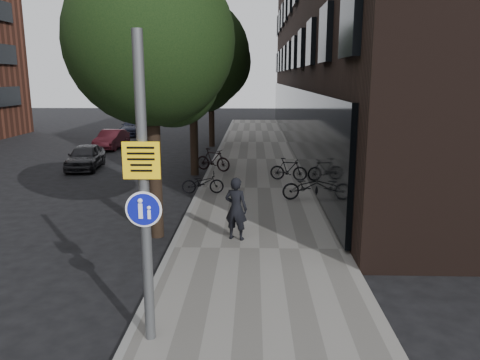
{
  "coord_description": "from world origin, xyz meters",
  "views": [
    {
      "loc": [
        0.08,
        -7.92,
        4.38
      ],
      "look_at": [
        -0.23,
        2.86,
        2.0
      ],
      "focal_mm": 35.0,
      "sensor_mm": 36.0,
      "label": 1
    }
  ],
  "objects_px": {
    "pedestrian": "(236,209)",
    "parked_car_near": "(85,157)",
    "signpost": "(144,193)",
    "parked_bike_facade_near": "(307,186)"
  },
  "relations": [
    {
      "from": "pedestrian",
      "to": "parked_car_near",
      "type": "bearing_deg",
      "value": -33.12
    },
    {
      "from": "signpost",
      "to": "pedestrian",
      "type": "height_order",
      "value": "signpost"
    },
    {
      "from": "parked_bike_facade_near",
      "to": "parked_car_near",
      "type": "xyz_separation_m",
      "value": [
        -10.09,
        5.99,
        0.01
      ]
    },
    {
      "from": "pedestrian",
      "to": "parked_car_near",
      "type": "xyz_separation_m",
      "value": [
        -7.72,
        10.28,
        -0.37
      ]
    },
    {
      "from": "signpost",
      "to": "parked_car_near",
      "type": "bearing_deg",
      "value": 112.61
    },
    {
      "from": "pedestrian",
      "to": "parked_bike_facade_near",
      "type": "xyz_separation_m",
      "value": [
        2.37,
        4.29,
        -0.38
      ]
    },
    {
      "from": "signpost",
      "to": "pedestrian",
      "type": "relative_size",
      "value": 2.92
    },
    {
      "from": "signpost",
      "to": "parked_bike_facade_near",
      "type": "xyz_separation_m",
      "value": [
        3.62,
        9.21,
        -2.03
      ]
    },
    {
      "from": "pedestrian",
      "to": "parked_car_near",
      "type": "distance_m",
      "value": 12.86
    },
    {
      "from": "parked_bike_facade_near",
      "to": "signpost",
      "type": "bearing_deg",
      "value": 149.65
    }
  ]
}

